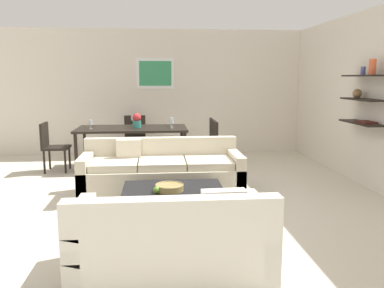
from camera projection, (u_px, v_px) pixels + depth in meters
ground_plane at (173, 200)px, 5.49m from camera, size 18.00×18.00×0.00m
back_wall_unit at (179, 92)px, 8.75m from camera, size 8.40×0.09×2.70m
right_wall_shelf_unit at (367, 99)px, 6.12m from camera, size 0.34×8.20×2.70m
sofa_beige at (162, 174)px, 5.75m from camera, size 2.28×0.90×0.78m
loveseat_white at (172, 241)px, 3.39m from camera, size 1.67×0.90×0.78m
coffee_table at (173, 205)px, 4.68m from camera, size 1.18×0.91×0.38m
decorative_bowl at (169, 187)px, 4.59m from camera, size 0.33×0.33×0.08m
apple_on_coffee_table at (157, 190)px, 4.48m from camera, size 0.08×0.08×0.08m
dining_table at (132, 131)px, 7.42m from camera, size 2.03×1.01×0.75m
dining_chair_left_near at (51, 144)px, 7.10m from camera, size 0.44×0.44×0.88m
dining_chair_head at (135, 134)px, 8.35m from camera, size 0.44×0.44×0.88m
dining_chair_right_far at (206, 138)px, 7.80m from camera, size 0.44×0.44×0.88m
dining_chair_right_near at (209, 141)px, 7.36m from camera, size 0.44×0.44×0.88m
wine_glass_left_near at (91, 123)px, 7.20m from camera, size 0.06×0.06×0.17m
wine_glass_right_far at (171, 120)px, 7.58m from camera, size 0.08×0.08×0.17m
wine_glass_head at (133, 118)px, 7.83m from camera, size 0.08×0.08×0.18m
wine_glass_right_near at (172, 122)px, 7.34m from camera, size 0.07×0.07×0.15m
centerpiece_vase at (137, 120)px, 7.38m from camera, size 0.16×0.16×0.27m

